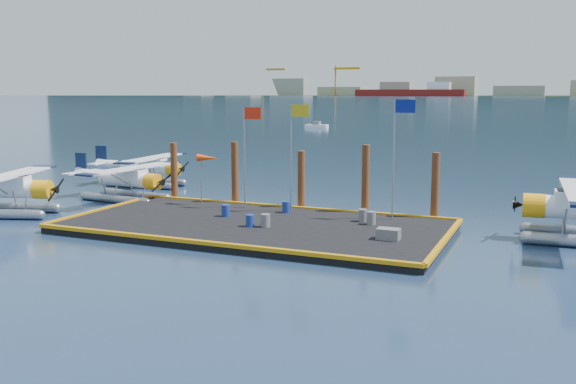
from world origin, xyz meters
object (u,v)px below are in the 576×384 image
at_px(drum_0, 226,210).
at_px(flagpole_red, 247,141).
at_px(seaplane_a, 5,192).
at_px(piling_1, 235,175).
at_px(drum_2, 371,218).
at_px(crate, 388,234).
at_px(seaplane_c, 149,169).
at_px(flagpole_yellow, 294,141).
at_px(piling_0, 174,173).
at_px(drum_4, 363,215).
at_px(windsock, 208,159).
at_px(piling_4, 435,188).
at_px(seaplane_b, 128,182).
at_px(piling_2, 301,182).
at_px(drum_3, 250,221).
at_px(flagpole_blue, 398,141).
at_px(drum_1, 265,221).
at_px(drum_5, 286,207).
at_px(piling_3, 365,182).

height_order(drum_0, flagpole_red, flagpole_red).
height_order(seaplane_a, piling_1, piling_1).
relative_size(drum_2, crate, 0.65).
bearing_deg(piling_1, seaplane_c, 151.72).
distance_m(drum_0, flagpole_yellow, 5.59).
bearing_deg(piling_0, flagpole_yellow, -9.86).
relative_size(seaplane_a, piling_0, 2.30).
height_order(drum_4, windsock, windsock).
relative_size(drum_4, piling_4, 0.17).
relative_size(seaplane_b, drum_4, 12.98).
height_order(drum_0, piling_4, piling_4).
distance_m(piling_1, piling_2, 4.50).
distance_m(seaplane_a, flagpole_yellow, 17.45).
bearing_deg(seaplane_b, seaplane_a, -21.19).
xyz_separation_m(seaplane_b, drum_3, (11.97, -5.80, -0.63)).
height_order(flagpole_yellow, flagpole_blue, flagpole_blue).
height_order(drum_1, piling_1, piling_1).
height_order(seaplane_b, flagpole_yellow, flagpole_yellow).
distance_m(crate, piling_4, 6.65).
relative_size(seaplane_c, piling_2, 2.26).
height_order(drum_5, piling_4, piling_4).
height_order(piling_0, piling_2, piling_0).
bearing_deg(flagpole_blue, flagpole_yellow, 180.00).
height_order(drum_5, piling_2, piling_2).
bearing_deg(piling_3, piling_4, 0.00).
distance_m(drum_1, piling_1, 8.03).
height_order(seaplane_a, piling_3, piling_3).
xyz_separation_m(drum_0, flagpole_blue, (8.97, 2.83, 3.96)).
height_order(drum_1, flagpole_yellow, flagpole_yellow).
bearing_deg(piling_4, drum_3, -142.65).
relative_size(seaplane_b, crate, 8.16).
bearing_deg(drum_2, seaplane_a, -169.04).
height_order(drum_5, flagpole_red, flagpole_red).
bearing_deg(drum_5, piling_4, 14.44).
height_order(drum_4, flagpole_blue, flagpole_blue).
bearing_deg(drum_5, piling_0, 166.82).
distance_m(seaplane_a, flagpole_red, 14.71).
height_order(drum_1, piling_4, piling_4).
xyz_separation_m(windsock, piling_3, (9.53, 1.60, -1.08)).
bearing_deg(seaplane_a, seaplane_b, 134.39).
distance_m(seaplane_a, piling_0, 10.24).
relative_size(drum_2, flagpole_yellow, 0.11).
distance_m(flagpole_yellow, piling_3, 4.75).
xyz_separation_m(drum_1, flagpole_yellow, (-0.27, 4.55, 3.77)).
bearing_deg(drum_1, drum_0, 152.11).
relative_size(drum_2, flagpole_red, 0.11).
bearing_deg(piling_2, seaplane_c, 159.39).
bearing_deg(seaplane_b, drum_1, 72.69).
relative_size(drum_1, drum_2, 0.98).
bearing_deg(drum_5, drum_2, -13.72).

